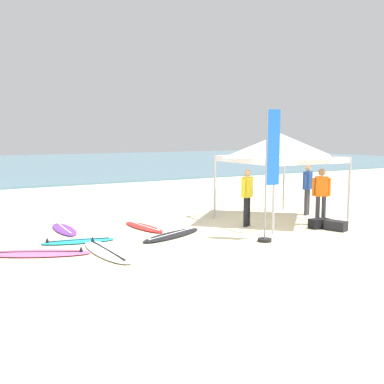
# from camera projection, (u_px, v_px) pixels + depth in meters

# --- Properties ---
(ground_plane) EXTENTS (80.00, 80.00, 0.00)m
(ground_plane) POSITION_uv_depth(u_px,v_px,m) (225.00, 232.00, 12.87)
(ground_plane) COLOR beige
(sea) EXTENTS (80.00, 36.00, 0.10)m
(sea) POSITION_uv_depth(u_px,v_px,m) (21.00, 165.00, 40.06)
(sea) COLOR #568499
(sea) RESTS_ON ground
(canopy_tent) EXTENTS (3.06, 3.06, 2.75)m
(canopy_tent) POSITION_uv_depth(u_px,v_px,m) (280.00, 145.00, 14.29)
(canopy_tent) COLOR #B7B7BC
(canopy_tent) RESTS_ON ground
(surfboard_black) EXTENTS (2.26, 1.40, 0.19)m
(surfboard_black) POSITION_uv_depth(u_px,v_px,m) (172.00, 235.00, 12.38)
(surfboard_black) COLOR black
(surfboard_black) RESTS_ON ground
(surfboard_cyan) EXTENTS (1.89, 0.86, 0.19)m
(surfboard_cyan) POSITION_uv_depth(u_px,v_px,m) (78.00, 241.00, 11.67)
(surfboard_cyan) COLOR #23B2CC
(surfboard_cyan) RESTS_ON ground
(surfboard_pink) EXTENTS (2.50, 1.71, 0.19)m
(surfboard_pink) POSITION_uv_depth(u_px,v_px,m) (37.00, 253.00, 10.50)
(surfboard_pink) COLOR pink
(surfboard_pink) RESTS_ON ground
(surfboard_red) EXTENTS (0.74, 1.97, 0.19)m
(surfboard_red) POSITION_uv_depth(u_px,v_px,m) (144.00, 227.00, 13.45)
(surfboard_red) COLOR red
(surfboard_red) RESTS_ON ground
(surfboard_purple) EXTENTS (0.58, 1.96, 0.19)m
(surfboard_purple) POSITION_uv_depth(u_px,v_px,m) (64.00, 229.00, 13.15)
(surfboard_purple) COLOR purple
(surfboard_purple) RESTS_ON ground
(surfboard_white) EXTENTS (0.73, 2.48, 0.19)m
(surfboard_white) POSITION_uv_depth(u_px,v_px,m) (107.00, 251.00, 10.68)
(surfboard_white) COLOR white
(surfboard_white) RESTS_ON ground
(person_yellow) EXTENTS (0.49, 0.37, 1.71)m
(person_yellow) POSITION_uv_depth(u_px,v_px,m) (247.00, 193.00, 13.62)
(person_yellow) COLOR black
(person_yellow) RESTS_ON ground
(person_blue) EXTENTS (0.50, 0.36, 1.71)m
(person_blue) POSITION_uv_depth(u_px,v_px,m) (307.00, 186.00, 15.54)
(person_blue) COLOR #383842
(person_blue) RESTS_ON ground
(person_orange) EXTENTS (0.46, 0.39, 1.71)m
(person_orange) POSITION_uv_depth(u_px,v_px,m) (321.00, 193.00, 13.78)
(person_orange) COLOR #383842
(person_orange) RESTS_ON ground
(banner_flag) EXTENTS (0.60, 0.36, 3.40)m
(banner_flag) POSITION_uv_depth(u_px,v_px,m) (269.00, 180.00, 11.64)
(banner_flag) COLOR #99999E
(banner_flag) RESTS_ON ground
(gear_bag_near_tent) EXTENTS (0.48, 0.67, 0.28)m
(gear_bag_near_tent) POSITION_uv_depth(u_px,v_px,m) (336.00, 226.00, 13.13)
(gear_bag_near_tent) COLOR #232328
(gear_bag_near_tent) RESTS_ON ground
(gear_bag_by_pole) EXTENTS (0.63, 0.38, 0.28)m
(gear_bag_by_pole) POSITION_uv_depth(u_px,v_px,m) (319.00, 223.00, 13.44)
(gear_bag_by_pole) COLOR black
(gear_bag_by_pole) RESTS_ON ground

